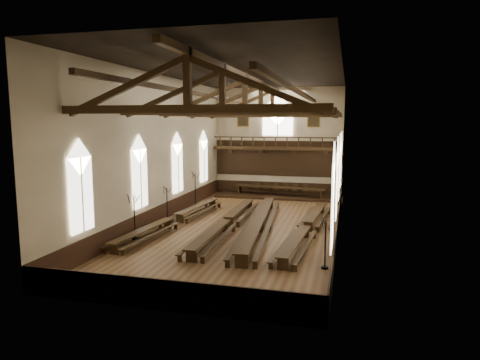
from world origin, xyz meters
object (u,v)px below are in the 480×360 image
(candelabrum_left_far, at_px, (195,196))
(candelabrum_right_mid, at_px, (331,218))
(refectory_row_b, at_px, (227,221))
(candelabrum_right_far, at_px, (334,204))
(dais, at_px, (279,196))
(high_table, at_px, (279,188))
(refectory_row_c, at_px, (258,222))
(candelabrum_left_mid, at_px, (167,211))
(refectory_row_d, at_px, (307,227))
(candelabrum_right_near, at_px, (325,253))
(refectory_row_a, at_px, (174,218))
(candelabrum_left_near, at_px, (135,226))

(candelabrum_left_far, distance_m, candelabrum_right_mid, 12.19)
(refectory_row_b, xyz_separation_m, candelabrum_right_far, (6.54, 5.87, 0.32))
(refectory_row_b, distance_m, dais, 12.37)
(high_table, xyz_separation_m, candelabrum_left_far, (-6.01, -5.68, 0.01))
(refectory_row_c, relative_size, candelabrum_left_mid, 6.03)
(refectory_row_d, height_order, candelabrum_right_far, candelabrum_right_far)
(candelabrum_left_far, height_order, candelabrum_right_near, candelabrum_left_far)
(refectory_row_a, height_order, dais, refectory_row_a)
(candelabrum_right_far, bearing_deg, refectory_row_b, -138.12)
(candelabrum_left_near, bearing_deg, refectory_row_d, 20.08)
(dais, height_order, candelabrum_left_mid, candelabrum_left_mid)
(refectory_row_d, xyz_separation_m, candelabrum_left_far, (-9.70, 6.72, 0.36))
(refectory_row_d, relative_size, candelabrum_right_near, 5.62)
(high_table, xyz_separation_m, candelabrum_left_near, (-6.01, -15.94, -0.04))
(refectory_row_d, relative_size, high_table, 1.66)
(high_table, height_order, candelabrum_left_far, candelabrum_left_far)
(refectory_row_d, xyz_separation_m, candelabrum_left_near, (-9.70, -3.54, 0.31))
(candelabrum_left_near, distance_m, candelabrum_right_near, 11.35)
(dais, bearing_deg, refectory_row_c, -87.19)
(high_table, relative_size, candelabrum_right_far, 3.03)
(refectory_row_b, bearing_deg, high_table, 83.25)
(refectory_row_b, height_order, candelabrum_right_far, candelabrum_right_far)
(dais, xyz_separation_m, candelabrum_right_near, (5.09, -18.30, 0.66))
(dais, bearing_deg, candelabrum_right_mid, -64.60)
(candelabrum_left_mid, height_order, candelabrum_right_near, candelabrum_right_near)
(refectory_row_a, height_order, refectory_row_c, refectory_row_c)
(candelabrum_right_near, bearing_deg, candelabrum_left_far, 131.33)
(refectory_row_a, relative_size, refectory_row_d, 0.99)
(candelabrum_left_far, relative_size, candelabrum_right_mid, 1.13)
(high_table, relative_size, candelabrum_left_mid, 3.38)
(candelabrum_left_mid, bearing_deg, candelabrum_right_near, -32.30)
(candelabrum_left_mid, bearing_deg, candelabrum_right_mid, 2.96)
(high_table, bearing_deg, candelabrum_right_far, -51.58)
(dais, xyz_separation_m, candelabrum_right_far, (5.09, -6.41, 0.74))
(refectory_row_c, height_order, candelabrum_right_mid, candelabrum_right_mid)
(candelabrum_left_near, xyz_separation_m, candelabrum_left_mid, (0.00, 4.65, -0.06))
(high_table, bearing_deg, refectory_row_c, -87.19)
(refectory_row_a, bearing_deg, candelabrum_left_mid, 132.60)
(dais, height_order, candelabrum_left_near, candelabrum_left_near)
(refectory_row_c, xyz_separation_m, candelabrum_left_near, (-6.61, -3.77, 0.24))
(candelabrum_left_mid, xyz_separation_m, candelabrum_right_near, (11.10, -7.02, 0.00))
(high_table, distance_m, candelabrum_left_mid, 12.79)
(candelabrum_left_far, xyz_separation_m, candelabrum_right_mid, (11.10, -5.03, -0.10))
(refectory_row_d, bearing_deg, candelabrum_right_near, -76.63)
(candelabrum_right_near, bearing_deg, candelabrum_left_near, 167.98)
(candelabrum_left_far, bearing_deg, candelabrum_right_near, -48.67)
(candelabrum_right_near, xyz_separation_m, candelabrum_right_far, (0.00, 11.89, 0.09))
(refectory_row_b, height_order, refectory_row_c, refectory_row_c)
(dais, xyz_separation_m, candelabrum_left_near, (-6.01, -15.94, 0.72))
(high_table, relative_size, candelabrum_right_near, 3.38)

